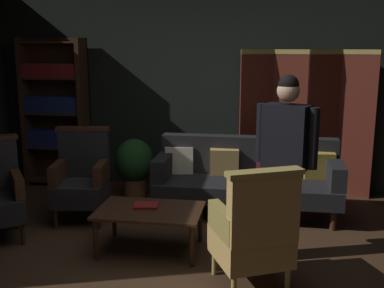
# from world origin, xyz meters

# --- Properties ---
(ground_plane) EXTENTS (10.00, 10.00, 0.00)m
(ground_plane) POSITION_xyz_m (0.00, 0.00, 0.00)
(ground_plane) COLOR #3D2819
(back_wall) EXTENTS (7.20, 0.10, 2.80)m
(back_wall) POSITION_xyz_m (0.00, 2.45, 1.40)
(back_wall) COLOR black
(back_wall) RESTS_ON ground_plane
(folding_screen) EXTENTS (1.71, 0.26, 1.90)m
(folding_screen) POSITION_xyz_m (1.26, 2.27, 0.99)
(folding_screen) COLOR #5B2319
(folding_screen) RESTS_ON ground_plane
(bookshelf) EXTENTS (0.90, 0.32, 2.05)m
(bookshelf) POSITION_xyz_m (-2.15, 2.19, 1.06)
(bookshelf) COLOR #382114
(bookshelf) RESTS_ON ground_plane
(velvet_couch) EXTENTS (2.12, 0.78, 0.88)m
(velvet_couch) POSITION_xyz_m (0.55, 1.46, 0.46)
(velvet_couch) COLOR #382114
(velvet_couch) RESTS_ON ground_plane
(coffee_table) EXTENTS (1.00, 0.64, 0.42)m
(coffee_table) POSITION_xyz_m (-0.32, 0.25, 0.37)
(coffee_table) COLOR #382114
(coffee_table) RESTS_ON ground_plane
(armchair_gilt_accent) EXTENTS (0.77, 0.77, 1.04)m
(armchair_gilt_accent) POSITION_xyz_m (0.68, -0.30, 0.49)
(armchair_gilt_accent) COLOR tan
(armchair_gilt_accent) RESTS_ON ground_plane
(armchair_wing_left) EXTENTS (0.66, 0.66, 1.04)m
(armchair_wing_left) POSITION_xyz_m (-1.28, 0.94, 0.49)
(armchair_wing_left) COLOR #382114
(armchair_wing_left) RESTS_ON ground_plane
(standing_figure) EXTENTS (0.54, 0.36, 1.70)m
(standing_figure) POSITION_xyz_m (0.93, 0.32, 1.03)
(standing_figure) COLOR black
(standing_figure) RESTS_ON ground_plane
(potted_plant) EXTENTS (0.49, 0.49, 0.79)m
(potted_plant) POSITION_xyz_m (-0.90, 1.73, 0.45)
(potted_plant) COLOR brown
(potted_plant) RESTS_ON ground_plane
(book_red_leather) EXTENTS (0.25, 0.21, 0.03)m
(book_red_leather) POSITION_xyz_m (-0.37, 0.30, 0.43)
(book_red_leather) COLOR maroon
(book_red_leather) RESTS_ON coffee_table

